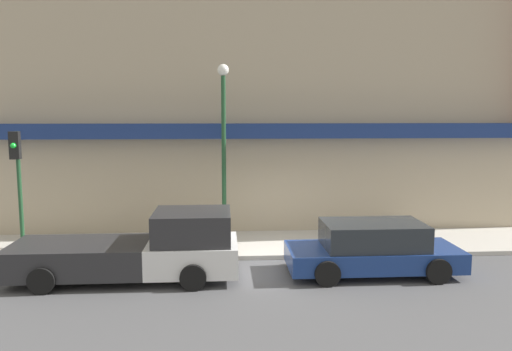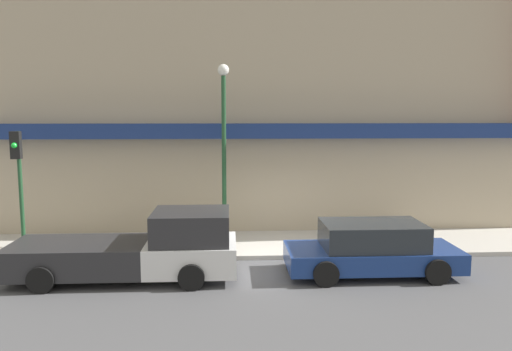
% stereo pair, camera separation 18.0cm
% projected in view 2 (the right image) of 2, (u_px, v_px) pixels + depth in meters
% --- Properties ---
extents(ground_plane, '(80.00, 80.00, 0.00)m').
position_uv_depth(ground_plane, '(273.00, 260.00, 14.53)').
color(ground_plane, '#4C4C4F').
extents(sidewalk, '(36.00, 3.08, 0.13)m').
position_uv_depth(sidewalk, '(269.00, 244.00, 16.05)').
color(sidewalk, '#B7B2A8').
rests_on(sidewalk, ground).
extents(building, '(19.80, 3.80, 11.26)m').
position_uv_depth(building, '(263.00, 84.00, 18.39)').
color(building, tan).
rests_on(building, ground).
extents(pickup_truck, '(5.74, 2.16, 1.75)m').
position_uv_depth(pickup_truck, '(141.00, 249.00, 12.86)').
color(pickup_truck, silver).
rests_on(pickup_truck, ground).
extents(parked_car, '(4.53, 2.03, 1.39)m').
position_uv_depth(parked_car, '(372.00, 249.00, 13.20)').
color(parked_car, navy).
rests_on(parked_car, ground).
extents(fire_hydrant, '(0.17, 0.17, 0.63)m').
position_uv_depth(fire_hydrant, '(198.00, 238.00, 15.24)').
color(fire_hydrant, yellow).
rests_on(fire_hydrant, sidewalk).
extents(street_lamp, '(0.36, 0.36, 5.63)m').
position_uv_depth(street_lamp, '(224.00, 132.00, 15.71)').
color(street_lamp, '#1E4728').
rests_on(street_lamp, sidewalk).
extents(traffic_light, '(0.28, 0.42, 3.60)m').
position_uv_depth(traffic_light, '(18.00, 170.00, 14.55)').
color(traffic_light, '#1E4728').
rests_on(traffic_light, sidewalk).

